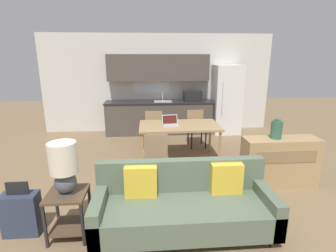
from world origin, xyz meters
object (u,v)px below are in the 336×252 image
object	(u,v)px
dining_table	(179,128)
side_table	(68,207)
couch	(183,205)
suitcase	(21,214)
table_lamp	(64,166)
refrigerator	(226,99)
vase	(276,129)
credenza	(279,162)
laptop	(170,123)
dining_chair_far_right	(196,126)
dining_chair_far_left	(153,128)
dining_chair_near_left	(156,152)

from	to	relation	value
dining_table	side_table	size ratio (longest dim) A/B	2.85
couch	suitcase	xyz separation A→B (m)	(-1.97, 0.07, -0.06)
side_table	table_lamp	distance (m)	0.54
dining_table	refrigerator	bearing A→B (deg)	51.03
couch	vase	distance (m)	2.06
dining_table	credenza	world-z (taller)	credenza
credenza	dining_table	bearing A→B (deg)	140.89
table_lamp	suitcase	size ratio (longest dim) A/B	0.90
side_table	laptop	world-z (taller)	laptop
dining_chair_far_right	laptop	xyz separation A→B (m)	(-0.70, -0.82, 0.31)
dining_chair_far_left	laptop	distance (m)	0.90
dining_table	dining_chair_near_left	bearing A→B (deg)	-121.73
vase	table_lamp	bearing A→B (deg)	-160.25
dining_chair_near_left	laptop	distance (m)	0.95
dining_chair_near_left	suitcase	distance (m)	2.18
dining_table	credenza	bearing A→B (deg)	-39.11
table_lamp	dining_chair_far_right	size ratio (longest dim) A/B	0.73
dining_chair_far_right	dining_chair_near_left	size ratio (longest dim) A/B	1.00
dining_chair_far_left	dining_chair_far_right	bearing A→B (deg)	8.07
laptop	suitcase	bearing A→B (deg)	-137.66
vase	dining_chair_near_left	distance (m)	2.04
table_lamp	laptop	xyz separation A→B (m)	(1.41, 2.32, -0.12)
couch	dining_table	bearing A→B (deg)	84.46
table_lamp	laptop	bearing A→B (deg)	58.57
couch	dining_chair_near_left	size ratio (longest dim) A/B	2.54
dining_chair_far_left	dining_chair_near_left	world-z (taller)	same
side_table	credenza	bearing A→B (deg)	18.56
side_table	dining_chair_far_right	xyz separation A→B (m)	(2.12, 3.12, 0.10)
couch	side_table	bearing A→B (deg)	-179.49
credenza	suitcase	distance (m)	3.85
refrigerator	table_lamp	distance (m)	5.26
dining_table	credenza	size ratio (longest dim) A/B	1.32
dining_chair_far_left	dining_chair_near_left	size ratio (longest dim) A/B	1.00
side_table	refrigerator	bearing A→B (deg)	53.19
dining_table	dining_chair_far_left	xyz separation A→B (m)	(-0.51, 0.78, -0.21)
credenza	suitcase	size ratio (longest dim) A/B	1.77
vase	suitcase	world-z (taller)	vase
dining_table	table_lamp	bearing A→B (deg)	-124.63
couch	dining_chair_far_right	bearing A→B (deg)	76.69
table_lamp	credenza	distance (m)	3.35
credenza	couch	bearing A→B (deg)	-149.31
dining_chair_far_left	vase	bearing A→B (deg)	-40.25
couch	credenza	size ratio (longest dim) A/B	1.76
credenza	refrigerator	bearing A→B (deg)	89.88
dining_chair_near_left	dining_chair_far_right	bearing A→B (deg)	-123.45
side_table	credenza	xyz separation A→B (m)	(3.14, 1.05, 0.03)
side_table	dining_chair_near_left	xyz separation A→B (m)	(1.09, 1.46, 0.10)
refrigerator	dining_chair_far_right	bearing A→B (deg)	-133.47
couch	credenza	distance (m)	2.04
dining_chair_far_left	laptop	xyz separation A→B (m)	(0.33, -0.78, 0.31)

